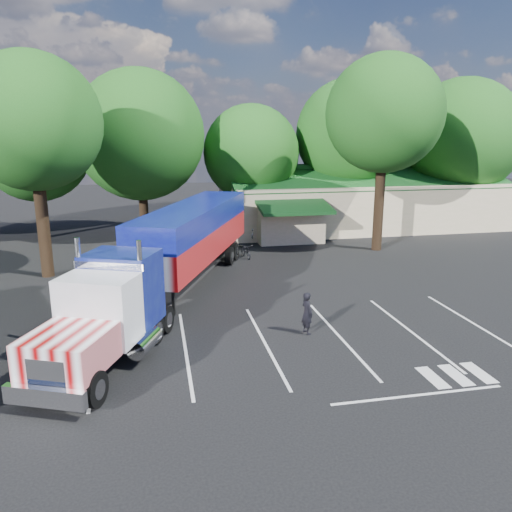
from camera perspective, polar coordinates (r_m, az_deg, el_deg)
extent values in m
plane|color=black|center=(25.99, -1.84, -4.66)|extent=(120.00, 120.00, 0.00)
cube|color=beige|center=(46.42, 11.61, 5.93)|extent=(24.00, 11.00, 4.00)
cube|color=#154B1C|center=(43.95, 12.99, 8.70)|extent=(24.20, 6.25, 2.10)
cube|color=#154B1C|center=(48.35, 10.64, 9.27)|extent=(24.20, 6.25, 2.10)
cube|color=beige|center=(38.57, 3.86, 3.67)|extent=(5.00, 2.50, 2.80)
cube|color=#154B1C|center=(37.09, 4.43, 5.59)|extent=(5.40, 3.19, 0.80)
cylinder|color=black|center=(43.47, -23.28, 4.53)|extent=(0.70, 0.70, 4.00)
sphere|color=#184D16|center=(43.02, -23.95, 11.30)|extent=(8.40, 8.40, 8.40)
cylinder|color=black|center=(40.95, -12.70, 5.03)|extent=(0.70, 0.70, 4.30)
sphere|color=#184D16|center=(40.48, -13.16, 13.30)|extent=(10.00, 10.00, 10.00)
cylinder|color=black|center=(43.05, -0.55, 5.32)|extent=(0.70, 0.70, 3.60)
sphere|color=#184D16|center=(42.58, -0.56, 11.72)|extent=(8.00, 8.00, 8.00)
cylinder|color=black|center=(46.00, 10.47, 6.22)|extent=(0.70, 0.70, 4.50)
sphere|color=#184D16|center=(45.60, 10.80, 13.52)|extent=(9.60, 9.60, 9.60)
cylinder|color=black|center=(49.62, 21.82, 5.66)|extent=(0.70, 0.70, 3.90)
sphere|color=#184D16|center=(49.21, 22.45, 12.40)|extent=(10.40, 10.40, 10.40)
cylinder|color=black|center=(31.40, -23.14, 3.14)|extent=(0.70, 0.70, 6.00)
sphere|color=#184D16|center=(30.95, -24.20, 13.82)|extent=(7.60, 7.60, 7.60)
cylinder|color=black|center=(36.65, 13.86, 5.67)|extent=(0.70, 0.70, 6.50)
sphere|color=#184D16|center=(36.31, 14.46, 15.47)|extent=(8.00, 8.00, 8.00)
cube|color=black|center=(19.56, -16.58, -9.24)|extent=(3.81, 7.23, 0.26)
cube|color=white|center=(16.58, -23.00, -14.63)|extent=(2.54, 1.26, 0.58)
cube|color=white|center=(16.45, -22.80, -12.36)|extent=(1.22, 0.60, 0.95)
cube|color=white|center=(17.27, -20.64, -10.09)|extent=(3.21, 3.27, 1.21)
cube|color=silver|center=(18.73, -17.46, -5.85)|extent=(3.09, 2.57, 2.43)
cube|color=black|center=(18.00, -18.61, -4.97)|extent=(2.27, 1.01, 1.06)
cube|color=white|center=(19.08, -16.50, -1.09)|extent=(2.58, 1.15, 0.26)
cube|color=navy|center=(20.26, -14.98, -3.54)|extent=(3.25, 2.96, 2.85)
cylinder|color=white|center=(19.92, -19.38, -3.06)|extent=(0.25, 0.25, 3.59)
cylinder|color=white|center=(18.83, -12.97, -3.58)|extent=(0.25, 0.25, 3.59)
cylinder|color=white|center=(20.32, -20.05, -8.63)|extent=(1.29, 1.83, 0.70)
cylinder|color=white|center=(19.06, -12.57, -9.61)|extent=(1.29, 1.83, 0.70)
cube|color=white|center=(28.53, -6.99, 1.68)|extent=(7.72, 13.53, 1.58)
cube|color=navy|center=(28.26, -7.07, 4.50)|extent=(7.72, 13.53, 1.27)
cube|color=black|center=(32.97, -4.56, 0.97)|extent=(2.59, 3.90, 0.37)
cube|color=black|center=(24.05, -12.74, -4.71)|extent=(0.17, 0.17, 1.48)
cube|color=black|center=(23.51, -9.42, -4.98)|extent=(0.17, 0.17, 1.48)
cube|color=white|center=(35.34, -3.50, 1.18)|extent=(2.39, 1.09, 0.13)
cylinder|color=black|center=(17.86, -24.38, -13.02)|extent=(0.79, 1.21, 1.16)
cylinder|color=black|center=(16.75, -17.97, -14.26)|extent=(0.79, 1.21, 1.16)
cylinder|color=black|center=(21.60, -16.99, -7.62)|extent=(0.79, 1.21, 1.16)
cylinder|color=black|center=(20.69, -11.49, -8.25)|extent=(0.79, 1.21, 1.16)
cylinder|color=black|center=(22.56, -15.62, -6.59)|extent=(0.79, 1.21, 1.16)
cylinder|color=black|center=(21.68, -10.32, -7.13)|extent=(0.79, 1.21, 1.16)
cylinder|color=black|center=(32.57, -6.83, 0.18)|extent=(0.79, 1.21, 1.16)
cylinder|color=black|center=(31.97, -3.04, 0.00)|extent=(0.79, 1.21, 1.16)
cylinder|color=black|center=(33.74, -6.17, 0.69)|extent=(0.79, 1.21, 1.16)
cylinder|color=black|center=(33.16, -2.51, 0.52)|extent=(0.79, 1.21, 1.16)
imported|color=black|center=(21.22, 5.86, -6.50)|extent=(0.60, 0.76, 1.82)
imported|color=black|center=(33.73, -1.13, 0.59)|extent=(0.88, 1.91, 0.96)
imported|color=#A3A7AB|center=(40.06, 1.82, 3.17)|extent=(4.96, 3.11, 1.54)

